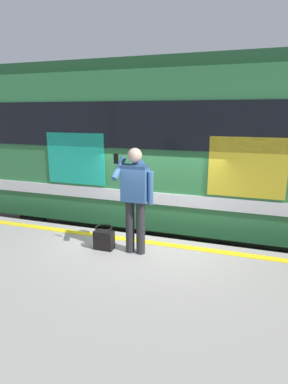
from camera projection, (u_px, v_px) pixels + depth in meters
The scene contains 8 objects.
ground_plane at pixel (149, 290), 6.14m from camera, with size 24.37×24.37×0.00m, color #4C4742.
platform at pixel (92, 343), 3.94m from camera, with size 15.31×4.51×1.12m, color gray.
safety_line at pixel (143, 241), 5.59m from camera, with size 15.00×0.16×0.01m, color yellow.
track_rail_near at pixel (167, 256), 7.41m from camera, with size 19.90×0.08×0.16m, color slate.
track_rail_far at pixel (181, 234), 8.73m from camera, with size 19.90×0.08×0.16m, color slate.
train_carriage at pixel (173, 143), 7.48m from camera, with size 9.86×2.99×4.19m.
passenger at pixel (135, 192), 4.93m from camera, with size 0.57×0.55×1.69m.
handbag at pixel (104, 239), 5.25m from camera, with size 0.32×0.29×0.39m.
Camera 1 is at (-1.70, 5.23, 3.32)m, focal length 29.84 mm.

